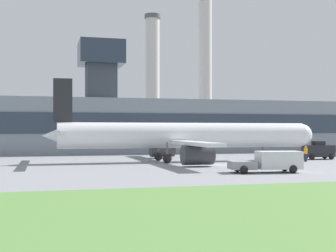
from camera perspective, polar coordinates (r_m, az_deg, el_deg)
The scene contains 8 objects.
ground_plane at distance 49.52m, azimuth 5.26°, elevation -4.69°, with size 400.00×400.00×0.00m, color gray.
terminal_building at distance 77.11m, azimuth -2.44°, elevation 0.19°, with size 73.71×13.94×17.82m.
smokestack_left at distance 115.60m, azimuth -1.90°, elevation 5.76°, with size 3.93×3.93×32.09m.
smokestack_right at distance 119.68m, azimuth 4.56°, elevation 8.39°, with size 3.74×3.74×43.88m.
airplane at distance 53.63m, azimuth 1.87°, elevation -1.32°, with size 32.15×26.99×9.18m.
pushback_tug at distance 60.90m, azimuth 17.86°, elevation -2.93°, with size 3.82×2.50×2.25m.
baggage_truck at distance 40.96m, azimuth 12.38°, elevation -4.27°, with size 6.30×3.11×1.82m.
ground_crew_person at distance 55.96m, azimuth 16.43°, elevation -3.23°, with size 0.51×0.51×1.84m.
Camera 1 is at (-16.92, -46.39, 3.64)m, focal length 50.00 mm.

